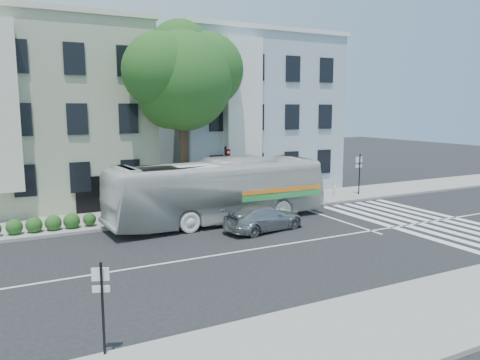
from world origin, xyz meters
TOP-DOWN VIEW (x-y plane):
  - ground at (0.00, 0.00)m, footprint 120.00×120.00m
  - sidewalk_far at (0.00, 8.00)m, footprint 80.00×4.00m
  - sidewalk_near at (0.00, -8.00)m, footprint 80.00×4.00m
  - building_left at (-7.00, 15.00)m, footprint 12.00×10.00m
  - building_right at (7.00, 15.00)m, footprint 12.00×10.00m
  - street_tree at (0.06, 8.74)m, footprint 7.30×5.90m
  - bus at (0.69, 5.19)m, footprint 3.51×12.19m
  - sedan at (1.85, 2.55)m, footprint 2.46×4.54m
  - hedge at (-6.58, 6.80)m, footprint 8.53×2.13m
  - traffic_signal at (2.02, 7.09)m, footprint 0.38×0.52m
  - fire_hydrant at (10.42, 7.67)m, footprint 0.39×0.23m
  - near_sign_pole at (-7.63, -6.05)m, footprint 0.39×0.23m
  - far_sign_pole at (12.20, 7.36)m, footprint 0.50×0.20m

SIDE VIEW (x-z plane):
  - ground at x=0.00m, z-range 0.00..0.00m
  - sidewalk_far at x=0.00m, z-range 0.00..0.15m
  - sidewalk_near at x=0.00m, z-range 0.00..0.15m
  - hedge at x=-6.58m, z-range 0.15..0.85m
  - fire_hydrant at x=10.42m, z-range 0.16..0.85m
  - sedan at x=1.85m, z-range 0.00..1.25m
  - near_sign_pole at x=-7.63m, z-range 0.47..2.75m
  - bus at x=0.69m, z-range 0.00..3.36m
  - far_sign_pole at x=12.20m, z-range 0.50..3.27m
  - traffic_signal at x=2.02m, z-range 0.56..4.39m
  - building_left at x=-7.00m, z-range 0.00..11.00m
  - building_right at x=7.00m, z-range 0.00..11.00m
  - street_tree at x=0.06m, z-range 2.28..13.38m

